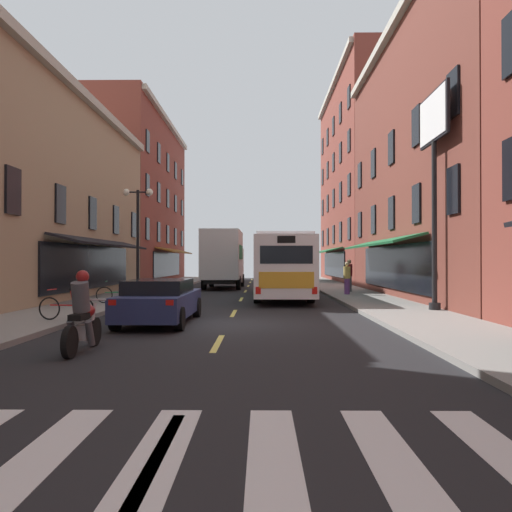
# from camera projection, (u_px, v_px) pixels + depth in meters

# --- Properties ---
(ground_plane) EXTENTS (34.80, 80.00, 0.10)m
(ground_plane) POSITION_uv_depth(u_px,v_px,m) (228.00, 326.00, 14.84)
(ground_plane) COLOR black
(lane_centre_dashes) EXTENTS (0.14, 73.90, 0.01)m
(lane_centre_dashes) POSITION_uv_depth(u_px,v_px,m) (228.00, 325.00, 14.59)
(lane_centre_dashes) COLOR #DBCC4C
(lane_centre_dashes) RESTS_ON ground
(crosswalk_near) EXTENTS (7.10, 2.80, 0.01)m
(crosswalk_near) POSITION_uv_depth(u_px,v_px,m) (159.00, 453.00, 4.84)
(crosswalk_near) COLOR silver
(crosswalk_near) RESTS_ON ground
(sidewalk_left) EXTENTS (3.00, 80.00, 0.14)m
(sidewalk_left) POSITION_uv_depth(u_px,v_px,m) (28.00, 321.00, 14.91)
(sidewalk_left) COLOR gray
(sidewalk_left) RESTS_ON ground
(sidewalk_right) EXTENTS (3.00, 80.00, 0.14)m
(sidewalk_right) POSITION_uv_depth(u_px,v_px,m) (430.00, 322.00, 14.78)
(sidewalk_right) COLOR gray
(sidewalk_right) RESTS_ON ground
(billboard_sign) EXTENTS (0.40, 2.78, 7.67)m
(billboard_sign) POSITION_uv_depth(u_px,v_px,m) (434.00, 143.00, 17.77)
(billboard_sign) COLOR black
(billboard_sign) RESTS_ON sidewalk_right
(transit_bus) EXTENTS (2.72, 11.85, 3.05)m
(transit_bus) POSITION_uv_depth(u_px,v_px,m) (282.00, 266.00, 25.60)
(transit_bus) COLOR white
(transit_bus) RESTS_ON ground
(box_truck) EXTENTS (2.56, 7.38, 3.81)m
(box_truck) POSITION_uv_depth(u_px,v_px,m) (224.00, 259.00, 33.95)
(box_truck) COLOR white
(box_truck) RESTS_ON ground
(sedan_near) EXTENTS (2.05, 4.55, 1.37)m
(sedan_near) POSITION_uv_depth(u_px,v_px,m) (231.00, 274.00, 45.35)
(sedan_near) COLOR #515154
(sedan_near) RESTS_ON ground
(sedan_mid) EXTENTS (1.96, 4.75, 1.30)m
(sedan_mid) POSITION_uv_depth(u_px,v_px,m) (160.00, 300.00, 14.97)
(sedan_mid) COLOR navy
(sedan_mid) RESTS_ON ground
(motorcycle_rider) EXTENTS (0.62, 2.07, 1.66)m
(motorcycle_rider) POSITION_uv_depth(u_px,v_px,m) (82.00, 317.00, 10.23)
(motorcycle_rider) COLOR black
(motorcycle_rider) RESTS_ON ground
(bicycle_near) EXTENTS (1.70, 0.48, 0.91)m
(bicycle_near) POSITION_uv_depth(u_px,v_px,m) (67.00, 308.00, 14.58)
(bicycle_near) COLOR black
(bicycle_near) RESTS_ON sidewalk_left
(bicycle_mid) EXTENTS (1.70, 0.48, 0.91)m
(bicycle_mid) POSITION_uv_depth(u_px,v_px,m) (118.00, 294.00, 20.60)
(bicycle_mid) COLOR black
(bicycle_mid) RESTS_ON sidewalk_left
(pedestrian_far) EXTENTS (0.36, 0.36, 1.66)m
(pedestrian_far) POSITION_uv_depth(u_px,v_px,m) (347.00, 278.00, 25.96)
(pedestrian_far) COLOR #66387F
(pedestrian_far) RESTS_ON sidewalk_right
(pedestrian_rear) EXTENTS (0.36, 0.36, 1.79)m
(pedestrian_rear) POSITION_uv_depth(u_px,v_px,m) (349.00, 275.00, 28.25)
(pedestrian_rear) COLOR #4C4C51
(pedestrian_rear) RESTS_ON sidewalk_right
(street_lamp_twin) EXTENTS (1.42, 0.32, 5.11)m
(street_lamp_twin) POSITION_uv_depth(u_px,v_px,m) (138.00, 237.00, 23.78)
(street_lamp_twin) COLOR black
(street_lamp_twin) RESTS_ON sidewalk_left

